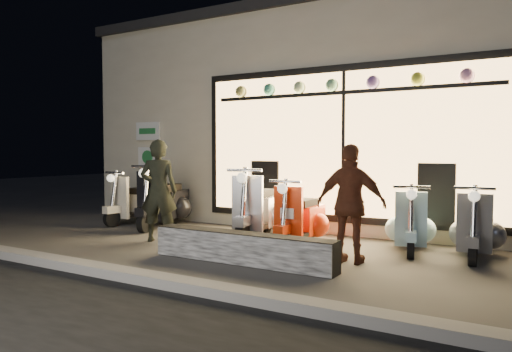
{
  "coord_description": "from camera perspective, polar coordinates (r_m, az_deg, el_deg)",
  "views": [
    {
      "loc": [
        3.83,
        -5.96,
        1.45
      ],
      "look_at": [
        -0.11,
        0.6,
        1.05
      ],
      "focal_mm": 35.0,
      "sensor_mm": 36.0,
      "label": 1
    }
  ],
  "objects": [
    {
      "name": "ground",
      "position": [
        7.23,
        -1.73,
        -8.57
      ],
      "size": [
        40.0,
        40.0,
        0.0
      ],
      "primitive_type": "plane",
      "color": "#383533",
      "rests_on": "ground"
    },
    {
      "name": "kerb",
      "position": [
        5.68,
        -12.91,
        -11.24
      ],
      "size": [
        40.0,
        0.25,
        0.12
      ],
      "primitive_type": "cube",
      "color": "slate",
      "rests_on": "ground"
    },
    {
      "name": "shop_building",
      "position": [
        11.61,
        11.76,
        6.15
      ],
      "size": [
        10.2,
        6.23,
        4.2
      ],
      "color": "beige",
      "rests_on": "ground"
    },
    {
      "name": "graffiti_barrier",
      "position": [
        6.43,
        -1.57,
        -8.23
      ],
      "size": [
        2.57,
        0.28,
        0.4
      ],
      "primitive_type": "cube",
      "color": "black",
      "rests_on": "ground"
    },
    {
      "name": "scooter_silver",
      "position": [
        8.37,
        0.42,
        -3.89
      ],
      "size": [
        0.7,
        1.57,
        1.11
      ],
      "rotation": [
        0.0,
        0.0,
        0.2
      ],
      "color": "black",
      "rests_on": "ground"
    },
    {
      "name": "scooter_red",
      "position": [
        7.75,
        5.31,
        -4.86
      ],
      "size": [
        0.47,
        1.36,
        0.98
      ],
      "rotation": [
        0.0,
        0.0,
        0.05
      ],
      "color": "black",
      "rests_on": "ground"
    },
    {
      "name": "scooter_black",
      "position": [
        9.66,
        -10.25,
        -2.97
      ],
      "size": [
        0.76,
        1.59,
        1.13
      ],
      "rotation": [
        0.0,
        0.0,
        0.25
      ],
      "color": "black",
      "rests_on": "ground"
    },
    {
      "name": "scooter_cream",
      "position": [
        10.22,
        -12.97,
        -2.98
      ],
      "size": [
        0.52,
        1.4,
        1.0
      ],
      "rotation": [
        0.0,
        0.0,
        -0.09
      ],
      "color": "black",
      "rests_on": "ground"
    },
    {
      "name": "scooter_blue",
      "position": [
        7.62,
        17.24,
        -5.25
      ],
      "size": [
        0.63,
        1.31,
        0.94
      ],
      "rotation": [
        0.0,
        0.0,
        0.25
      ],
      "color": "black",
      "rests_on": "ground"
    },
    {
      "name": "scooter_grey",
      "position": [
        7.47,
        23.91,
        -5.49
      ],
      "size": [
        0.47,
        1.33,
        0.95
      ],
      "rotation": [
        0.0,
        0.0,
        0.07
      ],
      "color": "black",
      "rests_on": "ground"
    },
    {
      "name": "man",
      "position": [
        8.02,
        -11.07,
        -1.65
      ],
      "size": [
        0.7,
        0.61,
        1.62
      ],
      "primitive_type": "imported",
      "rotation": [
        0.0,
        0.0,
        3.59
      ],
      "color": "black",
      "rests_on": "ground"
    },
    {
      "name": "woman",
      "position": [
        6.47,
        10.8,
        -3.15
      ],
      "size": [
        0.92,
        0.43,
        1.53
      ],
      "primitive_type": "imported",
      "rotation": [
        0.0,
        0.0,
        3.21
      ],
      "color": "brown",
      "rests_on": "ground"
    }
  ]
}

